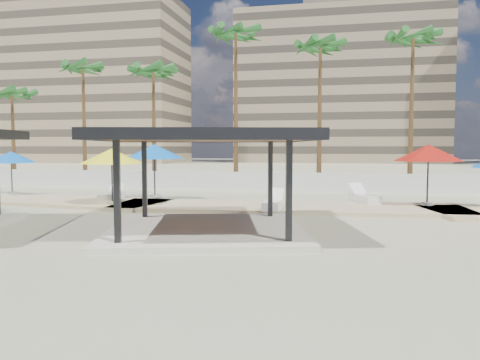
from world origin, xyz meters
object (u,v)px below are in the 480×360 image
object	(u,v)px
lounger_a	(112,196)
lounger_b	(273,204)
pavilion_central	(206,173)
lounger_c	(365,198)
umbrella_c	(428,153)
umbrella_a	(11,157)

from	to	relation	value
lounger_a	lounger_b	bearing A→B (deg)	-109.03
pavilion_central	lounger_c	xyz separation A→B (m)	(5.52, 8.59, -1.63)
lounger_c	pavilion_central	bearing A→B (deg)	123.72
umbrella_c	lounger_b	distance (m)	7.62
umbrella_c	lounger_c	bearing A→B (deg)	167.61
umbrella_c	lounger_c	size ratio (longest dim) A/B	1.45
umbrella_a	lounger_a	bearing A→B (deg)	-14.08
lounger_a	pavilion_central	bearing A→B (deg)	-143.12
pavilion_central	lounger_b	xyz separation A→B (m)	(1.51, 5.30, -1.64)
umbrella_a	umbrella_c	size ratio (longest dim) A/B	0.97
umbrella_a	lounger_b	size ratio (longest dim) A/B	1.54
pavilion_central	lounger_c	world-z (taller)	pavilion_central
pavilion_central	lounger_b	world-z (taller)	pavilion_central
umbrella_c	umbrella_a	bearing A→B (deg)	178.29
umbrella_a	lounger_a	world-z (taller)	umbrella_a
umbrella_c	lounger_b	xyz separation A→B (m)	(-6.78, -2.68, -2.21)
pavilion_central	umbrella_a	bearing A→B (deg)	133.90
umbrella_c	pavilion_central	bearing A→B (deg)	-136.11
lounger_b	lounger_c	xyz separation A→B (m)	(4.01, 3.29, 0.01)
pavilion_central	lounger_a	distance (m)	9.91
pavilion_central	umbrella_a	xyz separation A→B (m)	(-14.19, 8.65, 0.26)
pavilion_central	umbrella_c	size ratio (longest dim) A/B	2.36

